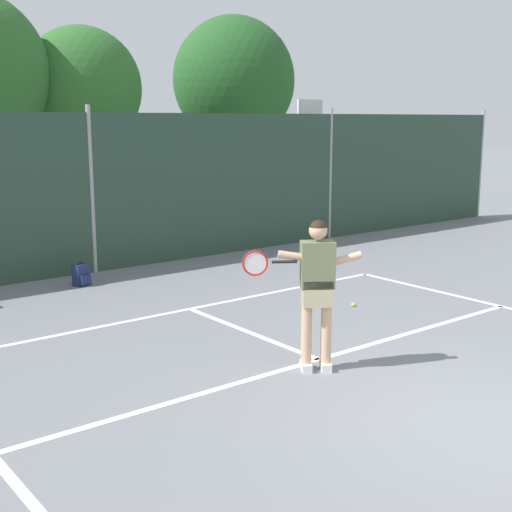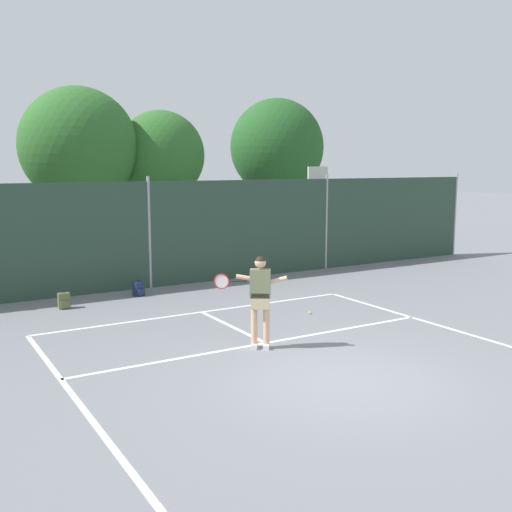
# 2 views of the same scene
# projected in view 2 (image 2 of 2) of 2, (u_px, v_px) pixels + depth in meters

# --- Properties ---
(ground_plane) EXTENTS (120.00, 120.00, 0.00)m
(ground_plane) POSITION_uv_depth(u_px,v_px,m) (342.00, 380.00, 10.12)
(ground_plane) COLOR slate
(court_markings) EXTENTS (8.30, 11.10, 0.01)m
(court_markings) POSITION_uv_depth(u_px,v_px,m) (319.00, 369.00, 10.67)
(court_markings) COLOR white
(court_markings) RESTS_ON ground
(chainlink_fence) EXTENTS (26.09, 0.09, 3.29)m
(chainlink_fence) POSITION_uv_depth(u_px,v_px,m) (149.00, 235.00, 17.53)
(chainlink_fence) COLOR #284233
(chainlink_fence) RESTS_ON ground
(basketball_hoop) EXTENTS (0.90, 0.67, 3.55)m
(basketball_hoop) POSITION_uv_depth(u_px,v_px,m) (317.00, 199.00, 22.80)
(basketball_hoop) COLOR yellow
(basketball_hoop) RESTS_ON ground
(treeline_backdrop) EXTENTS (27.01, 4.61, 7.03)m
(treeline_backdrop) POSITION_uv_depth(u_px,v_px,m) (74.00, 149.00, 25.92)
(treeline_backdrop) COLOR brown
(treeline_backdrop) RESTS_ON ground
(tennis_player) EXTENTS (1.28, 0.77, 1.85)m
(tennis_player) POSITION_uv_depth(u_px,v_px,m) (260.00, 294.00, 11.70)
(tennis_player) COLOR silver
(tennis_player) RESTS_ON ground
(tennis_ball) EXTENTS (0.07, 0.07, 0.07)m
(tennis_ball) POSITION_uv_depth(u_px,v_px,m) (310.00, 313.00, 14.60)
(tennis_ball) COLOR #CCE033
(tennis_ball) RESTS_ON ground
(backpack_olive) EXTENTS (0.28, 0.24, 0.46)m
(backpack_olive) POSITION_uv_depth(u_px,v_px,m) (64.00, 301.00, 15.14)
(backpack_olive) COLOR #566038
(backpack_olive) RESTS_ON ground
(backpack_navy) EXTENTS (0.32, 0.31, 0.46)m
(backpack_navy) POSITION_uv_depth(u_px,v_px,m) (139.00, 289.00, 16.61)
(backpack_navy) COLOR navy
(backpack_navy) RESTS_ON ground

